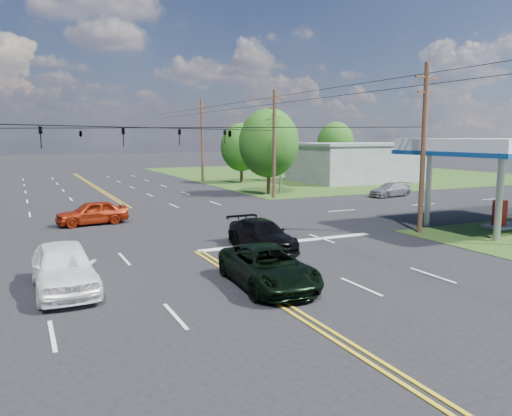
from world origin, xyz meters
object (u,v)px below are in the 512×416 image
retail_ne (355,163)px  pickup_white (64,267)px  tree_right_b (241,147)px  suv_black (262,235)px  pole_ne (274,143)px  tree_far_r (336,143)px  tree_right_a (269,143)px  pole_right_far (202,139)px  pickup_dkgreen (268,267)px  pole_se (423,147)px

retail_ne → pickup_white: size_ratio=2.73×
tree_right_b → suv_black: bearing=-112.4°
pole_ne → tree_right_b: bearing=76.9°
tree_right_b → tree_far_r: bearing=18.9°
tree_right_a → tree_far_r: 26.91m
pole_right_far → pickup_dkgreen: bearing=-106.4°
retail_ne → pole_ne: bearing=-147.1°
pole_se → suv_black: pole_se is taller
pickup_dkgreen → pickup_white: pickup_white is taller
pickup_dkgreen → suv_black: bearing=70.0°
pole_right_far → pickup_dkgreen: pole_right_far is taller
pole_ne → tree_right_a: (1.00, 3.00, -0.05)m
pickup_white → tree_right_a: bearing=48.8°
pole_se → suv_black: (-10.00, 0.19, -4.21)m
pole_right_far → pickup_white: (-19.31, -39.80, -4.29)m
retail_ne → suv_black: bearing=-133.1°
pole_se → pickup_dkgreen: bearing=-156.5°
retail_ne → tree_far_r: (4.00, 10.00, 2.34)m
pole_ne → suv_black: size_ratio=1.95×
pole_ne → pickup_white: pole_ne is taller
tree_right_a → pickup_dkgreen: bearing=-117.1°
tree_right_a → tree_far_r: bearing=42.0°
retail_ne → tree_far_r: tree_far_r is taller
pole_right_far → suv_black: 38.41m
pole_se → pole_right_far: pole_right_far is taller
retail_ne → suv_black: 39.51m
pickup_white → pole_ne: bearing=46.4°
pole_right_far → suv_black: (-10.00, -36.81, -4.46)m
retail_ne → suv_black: size_ratio=2.87×
tree_right_a → pickup_white: (-20.31, -23.80, -3.99)m
pole_se → pole_ne: 18.00m
tree_right_b → pickup_white: (-22.81, -35.80, -3.34)m
pole_ne → pole_se: bearing=-90.0°
pole_se → tree_right_b: (3.50, 33.00, -0.70)m
pole_right_far → pole_ne: bearing=-90.0°
tree_right_a → tree_far_r: size_ratio=1.07×
tree_right_a → tree_right_b: size_ratio=1.15×
pole_ne → tree_far_r: (21.00, 21.00, -0.37)m
tree_right_b → pickup_white: bearing=-122.5°
suv_black → pickup_white: (-9.31, -2.99, 0.17)m
pole_right_far → tree_right_a: (1.00, -16.00, -0.30)m
pole_se → pole_ne: bearing=90.0°
pole_se → tree_far_r: 44.30m
tree_right_a → pickup_white: bearing=-130.5°
pole_se → pole_ne: size_ratio=1.00×
pole_se → tree_right_a: 21.02m
pole_ne → pole_right_far: 19.00m
pickup_white → pickup_dkgreen: bearing=-21.8°
retail_ne → tree_right_a: 18.09m
tree_right_b → pole_se: bearing=-96.1°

